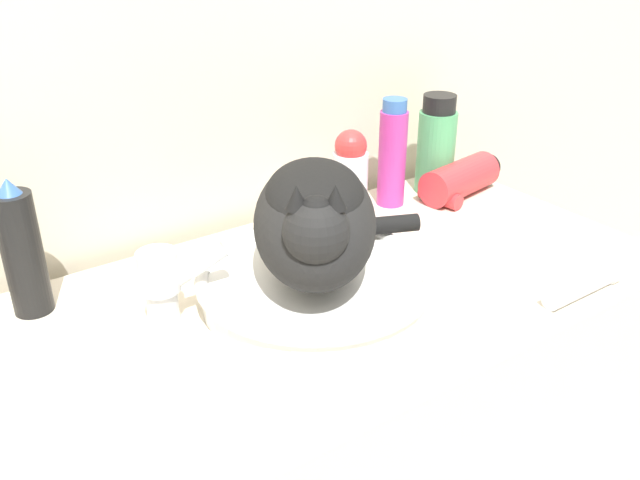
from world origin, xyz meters
TOP-DOWN VIEW (x-y plane):
  - wall_back at (0.00, 0.59)m, footprint 8.00×0.05m
  - sink_basin at (-0.03, 0.25)m, footprint 0.34×0.34m
  - cat at (-0.03, 0.25)m, footprint 0.36×0.34m
  - faucet at (-0.22, 0.33)m, footprint 0.12×0.07m
  - shampoo_bottle_tall at (0.29, 0.46)m, footprint 0.05×0.05m
  - lotion_bottle_white at (0.19, 0.46)m, footprint 0.06×0.06m
  - hairspray_can_black at (-0.37, 0.46)m, footprint 0.05×0.05m
  - mouthwash_bottle at (0.40, 0.46)m, footprint 0.07×0.07m
  - cream_tube at (0.31, 0.04)m, footprint 0.15×0.03m
  - hair_dryer at (0.43, 0.41)m, footprint 0.20×0.10m

SIDE VIEW (x-z plane):
  - cream_tube at x=0.31m, z-range 0.84..0.88m
  - sink_basin at x=-0.03m, z-range 0.85..0.90m
  - hair_dryer at x=0.43m, z-range 0.84..0.91m
  - faucet at x=-0.22m, z-range 0.85..0.96m
  - lotion_bottle_white at x=0.19m, z-range 0.84..1.01m
  - mouthwash_bottle at x=0.40m, z-range 0.84..1.03m
  - hairspray_can_black at x=-0.37m, z-range 0.84..1.04m
  - shampoo_bottle_tall at x=0.29m, z-range 0.84..1.05m
  - cat at x=-0.03m, z-range 0.90..1.07m
  - wall_back at x=0.00m, z-range 0.00..2.40m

